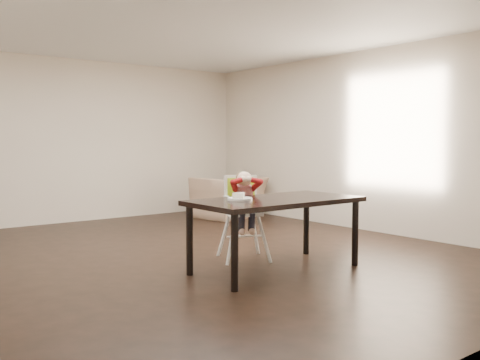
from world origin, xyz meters
name	(u,v)px	position (x,y,z in m)	size (l,w,h in m)	color
ground	(199,255)	(0.00, 0.00, 0.00)	(7.00, 7.00, 0.00)	black
room_walls	(198,97)	(0.00, 0.00, 1.86)	(6.02, 7.02, 2.71)	beige
dining_table	(276,206)	(0.24, -1.08, 0.67)	(1.80, 0.90, 0.75)	black
high_chair	(243,197)	(0.31, -0.46, 0.71)	(0.55, 0.55, 1.00)	white
plate	(240,198)	(-0.15, -0.98, 0.78)	(0.33, 0.33, 0.07)	white
armchair	(229,190)	(2.20, 2.33, 0.48)	(1.10, 0.71, 0.96)	tan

